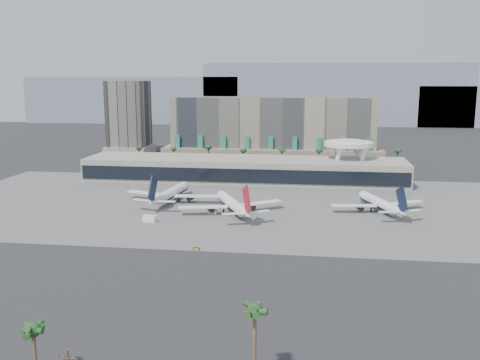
# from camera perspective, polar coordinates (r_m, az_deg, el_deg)

# --- Properties ---
(ground) EXTENTS (900.00, 900.00, 0.00)m
(ground) POSITION_cam_1_polar(r_m,az_deg,el_deg) (181.96, -3.99, -6.58)
(ground) COLOR #232326
(ground) RESTS_ON ground
(apron_pad) EXTENTS (260.00, 130.00, 0.06)m
(apron_pad) POSITION_cam_1_polar(r_m,az_deg,el_deg) (234.12, -1.27, -2.57)
(apron_pad) COLOR #5B5B59
(apron_pad) RESTS_ON ground
(mountain_ridge) EXTENTS (680.00, 60.00, 70.00)m
(mountain_ridge) POSITION_cam_1_polar(r_m,az_deg,el_deg) (640.34, 7.12, 8.63)
(mountain_ridge) COLOR gray
(mountain_ridge) RESTS_ON ground
(hotel) EXTENTS (140.00, 30.00, 42.00)m
(hotel) POSITION_cam_1_polar(r_m,az_deg,el_deg) (347.27, 3.46, 4.65)
(hotel) COLOR gray
(hotel) RESTS_ON ground
(office_tower) EXTENTS (30.00, 30.00, 52.00)m
(office_tower) POSITION_cam_1_polar(r_m,az_deg,el_deg) (393.56, -11.75, 6.08)
(office_tower) COLOR black
(office_tower) RESTS_ON ground
(terminal) EXTENTS (170.00, 32.50, 14.50)m
(terminal) POSITION_cam_1_polar(r_m,az_deg,el_deg) (286.02, 0.45, 1.24)
(terminal) COLOR #A69F92
(terminal) RESTS_ON ground
(saucer_structure) EXTENTS (26.00, 26.00, 21.89)m
(saucer_structure) POSITION_cam_1_polar(r_m,az_deg,el_deg) (288.73, 11.52, 3.50)
(saucer_structure) COLOR white
(saucer_structure) RESTS_ON ground
(palm_row) EXTENTS (157.80, 2.80, 13.10)m
(palm_row) POSITION_cam_1_polar(r_m,az_deg,el_deg) (319.20, 2.50, 2.96)
(palm_row) COLOR brown
(palm_row) RESTS_ON ground
(airliner_left) EXTENTS (43.79, 45.32, 15.68)m
(airliner_left) POSITION_cam_1_polar(r_m,az_deg,el_deg) (238.70, -7.40, -1.43)
(airliner_left) COLOR white
(airliner_left) RESTS_ON ground
(airliner_centre) EXTENTS (41.17, 42.36, 15.73)m
(airliner_centre) POSITION_cam_1_polar(r_m,az_deg,el_deg) (217.37, -0.81, -2.56)
(airliner_centre) COLOR white
(airliner_centre) RESTS_ON ground
(airliner_right) EXTENTS (38.96, 40.25, 14.52)m
(airliner_right) POSITION_cam_1_polar(r_m,az_deg,el_deg) (227.26, 14.66, -2.41)
(airliner_right) COLOR white
(airliner_right) RESTS_ON ground
(service_vehicle_a) EXTENTS (5.57, 3.62, 2.51)m
(service_vehicle_a) POSITION_cam_1_polar(r_m,az_deg,el_deg) (208.25, -9.59, -4.09)
(service_vehicle_a) COLOR white
(service_vehicle_a) RESTS_ON ground
(service_vehicle_b) EXTENTS (3.80, 2.55, 1.81)m
(service_vehicle_b) POSITION_cam_1_polar(r_m,az_deg,el_deg) (217.22, -2.92, -3.42)
(service_vehicle_b) COLOR silver
(service_vehicle_b) RESTS_ON ground
(taxiway_sign) EXTENTS (2.10, 0.47, 0.95)m
(taxiway_sign) POSITION_cam_1_polar(r_m,az_deg,el_deg) (173.24, -4.67, -7.34)
(taxiway_sign) COLOR black
(taxiway_sign) RESTS_ON ground
(near_palm_a) EXTENTS (6.00, 6.00, 11.29)m
(near_palm_a) POSITION_cam_1_polar(r_m,az_deg,el_deg) (107.29, -21.16, -15.37)
(near_palm_a) COLOR brown
(near_palm_a) RESTS_ON ground
(near_palm_b) EXTENTS (6.00, 6.00, 15.33)m
(near_palm_b) POSITION_cam_1_polar(r_m,az_deg,el_deg) (98.33, 1.58, -14.53)
(near_palm_b) COLOR brown
(near_palm_b) RESTS_ON ground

